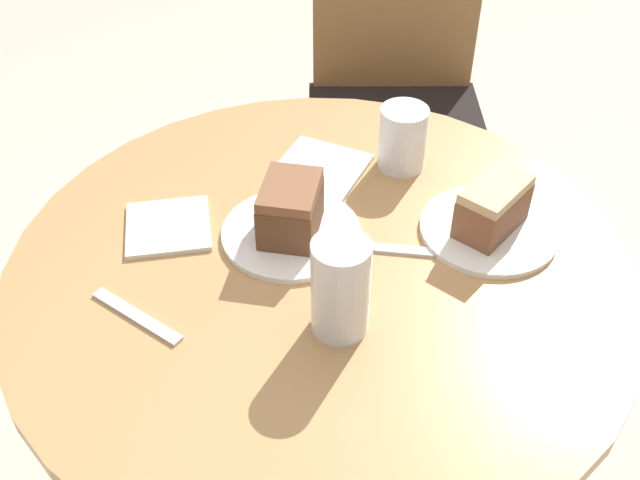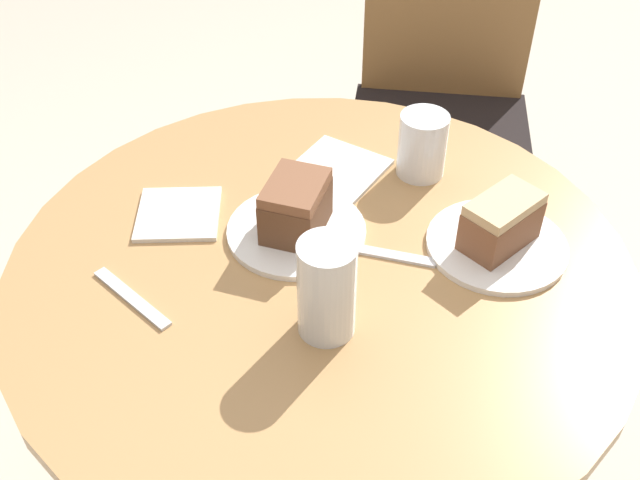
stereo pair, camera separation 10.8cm
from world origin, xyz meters
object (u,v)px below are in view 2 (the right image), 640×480
at_px(cake_slice_far, 501,222).
at_px(glass_lemonade, 327,294).
at_px(chair, 441,110).
at_px(plate_near, 296,231).
at_px(plate_far, 497,245).
at_px(cake_slice_near, 296,206).
at_px(glass_water, 422,147).

distance_m(cake_slice_far, glass_lemonade, 0.30).
height_order(chair, plate_near, chair).
height_order(plate_near, glass_lemonade, glass_lemonade).
xyz_separation_m(plate_far, glass_lemonade, (-0.20, -0.23, 0.06)).
xyz_separation_m(cake_slice_near, glass_lemonade, (0.10, -0.17, 0.01)).
height_order(chair, glass_water, chair).
relative_size(plate_far, cake_slice_near, 1.89).
distance_m(cake_slice_near, cake_slice_far, 0.30).
bearing_deg(glass_water, plate_far, -47.44).
distance_m(chair, plate_far, 0.81).
height_order(glass_lemonade, glass_water, glass_lemonade).
height_order(chair, cake_slice_far, chair).
relative_size(chair, plate_near, 4.22).
bearing_deg(chair, cake_slice_near, -107.02).
relative_size(cake_slice_near, glass_lemonade, 0.77).
xyz_separation_m(cake_slice_far, glass_lemonade, (-0.20, -0.23, 0.01)).
distance_m(cake_slice_near, glass_lemonade, 0.20).
relative_size(plate_near, cake_slice_near, 1.91).
bearing_deg(plate_far, glass_lemonade, -132.14).
bearing_deg(plate_near, cake_slice_near, 0.00).
distance_m(plate_far, cake_slice_near, 0.31).
relative_size(cake_slice_near, cake_slice_far, 0.83).
distance_m(plate_far, glass_lemonade, 0.31).
xyz_separation_m(cake_slice_near, cake_slice_far, (0.30, 0.05, -0.00)).
xyz_separation_m(plate_far, cake_slice_far, (0.00, -0.00, 0.05)).
distance_m(plate_far, cake_slice_far, 0.05).
height_order(cake_slice_near, glass_lemonade, glass_lemonade).
xyz_separation_m(plate_near, plate_far, (0.30, 0.05, 0.00)).
bearing_deg(plate_far, plate_near, -170.31).
bearing_deg(plate_near, glass_water, 53.61).
height_order(plate_near, cake_slice_near, cake_slice_near).
relative_size(cake_slice_near, glass_water, 1.02).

